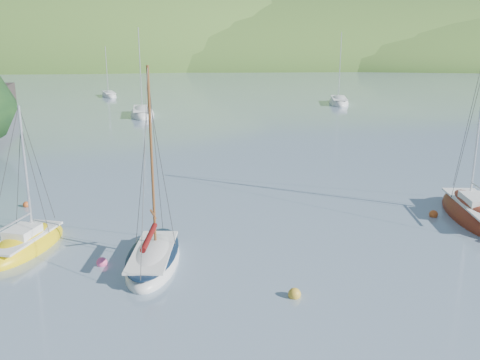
{
  "coord_description": "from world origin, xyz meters",
  "views": [
    {
      "loc": [
        0.86,
        -19.26,
        10.0
      ],
      "look_at": [
        1.5,
        8.0,
        2.37
      ],
      "focal_mm": 40.0,
      "sensor_mm": 36.0,
      "label": 1
    }
  ],
  "objects_px": {
    "sloop_red": "(475,215)",
    "sailboat_yellow": "(25,245)",
    "daysailer_white": "(153,259)",
    "distant_sloop_a": "(142,114)",
    "distant_sloop_c": "(109,96)",
    "distant_sloop_b": "(339,103)"
  },
  "relations": [
    {
      "from": "daysailer_white",
      "to": "distant_sloop_c",
      "type": "bearing_deg",
      "value": 105.65
    },
    {
      "from": "distant_sloop_b",
      "to": "distant_sloop_c",
      "type": "relative_size",
      "value": 1.28
    },
    {
      "from": "sailboat_yellow",
      "to": "distant_sloop_b",
      "type": "xyz_separation_m",
      "value": [
        25.46,
        51.72,
        0.01
      ]
    },
    {
      "from": "daysailer_white",
      "to": "distant_sloop_a",
      "type": "height_order",
      "value": "distant_sloop_a"
    },
    {
      "from": "daysailer_white",
      "to": "distant_sloop_b",
      "type": "relative_size",
      "value": 0.87
    },
    {
      "from": "distant_sloop_a",
      "to": "distant_sloop_c",
      "type": "distance_m",
      "value": 21.56
    },
    {
      "from": "sailboat_yellow",
      "to": "distant_sloop_c",
      "type": "height_order",
      "value": "distant_sloop_c"
    },
    {
      "from": "sloop_red",
      "to": "sailboat_yellow",
      "type": "relative_size",
      "value": 1.51
    },
    {
      "from": "distant_sloop_a",
      "to": "distant_sloop_b",
      "type": "relative_size",
      "value": 1.06
    },
    {
      "from": "distant_sloop_c",
      "to": "sloop_red",
      "type": "bearing_deg",
      "value": -81.51
    },
    {
      "from": "sailboat_yellow",
      "to": "distant_sloop_c",
      "type": "xyz_separation_m",
      "value": [
        -9.02,
        61.33,
        -0.02
      ]
    },
    {
      "from": "daysailer_white",
      "to": "distant_sloop_a",
      "type": "xyz_separation_m",
      "value": [
        -7.06,
        43.24,
        -0.02
      ]
    },
    {
      "from": "sloop_red",
      "to": "distant_sloop_c",
      "type": "distance_m",
      "value": 66.03
    },
    {
      "from": "daysailer_white",
      "to": "sailboat_yellow",
      "type": "distance_m",
      "value": 6.57
    },
    {
      "from": "daysailer_white",
      "to": "distant_sloop_b",
      "type": "bearing_deg",
      "value": 72.32
    },
    {
      "from": "sailboat_yellow",
      "to": "distant_sloop_a",
      "type": "relative_size",
      "value": 0.65
    },
    {
      "from": "daysailer_white",
      "to": "distant_sloop_b",
      "type": "xyz_separation_m",
      "value": [
        19.15,
        53.54,
        -0.03
      ]
    },
    {
      "from": "sloop_red",
      "to": "sailboat_yellow",
      "type": "xyz_separation_m",
      "value": [
        -23.29,
        -3.75,
        -0.04
      ]
    },
    {
      "from": "daysailer_white",
      "to": "distant_sloop_b",
      "type": "height_order",
      "value": "distant_sloop_b"
    },
    {
      "from": "sloop_red",
      "to": "distant_sloop_c",
      "type": "height_order",
      "value": "sloop_red"
    },
    {
      "from": "sailboat_yellow",
      "to": "distant_sloop_a",
      "type": "xyz_separation_m",
      "value": [
        -0.75,
        41.42,
        0.01
      ]
    },
    {
      "from": "sloop_red",
      "to": "sailboat_yellow",
      "type": "bearing_deg",
      "value": -167.6
    }
  ]
}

